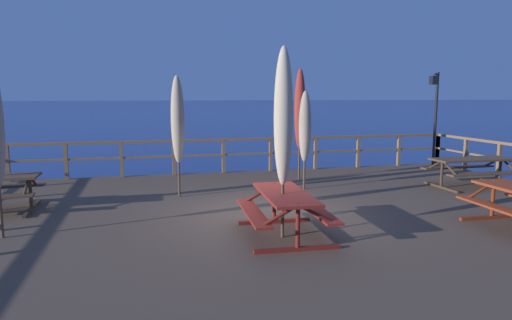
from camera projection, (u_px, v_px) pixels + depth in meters
The scene contains 10 objects.
ground_plane at pixel (265, 243), 9.47m from camera, with size 600.00×600.00×0.00m, color navy.
wooden_deck at pixel (265, 228), 9.43m from camera, with size 15.75×10.37×0.66m, color brown.
railing_waterside_far at pixel (223, 150), 14.11m from camera, with size 15.55×0.10×1.09m.
picnic_table_mid_left at pixel (285, 204), 7.75m from camera, with size 1.50×2.03×0.78m.
picnic_table_front_right at pixel (472, 166), 12.00m from camera, with size 2.19×1.41×0.78m.
patio_umbrella_tall_back_right at pixel (283, 118), 7.45m from camera, with size 0.32×0.32×3.23m.
patio_umbrella_short_back at pixel (305, 127), 11.50m from camera, with size 0.32×0.32×2.55m.
patio_umbrella_tall_front at pixel (178, 120), 10.59m from camera, with size 0.32×0.32×2.90m.
patio_umbrella_tall_mid_right at pixel (300, 110), 12.76m from camera, with size 0.32×0.32×3.18m.
lamp_post_hooked at pixel (435, 105), 14.94m from camera, with size 0.56×0.51×3.20m.
Camera 1 is at (-2.38, -8.82, 3.08)m, focal length 31.51 mm.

